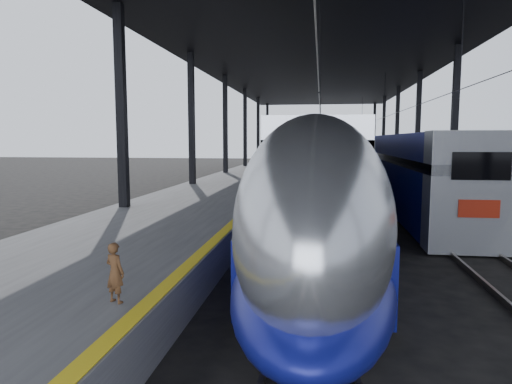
# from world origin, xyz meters

# --- Properties ---
(ground) EXTENTS (160.00, 160.00, 0.00)m
(ground) POSITION_xyz_m (0.00, 0.00, 0.00)
(ground) COLOR black
(ground) RESTS_ON ground
(platform) EXTENTS (6.00, 80.00, 1.00)m
(platform) POSITION_xyz_m (-3.50, 20.00, 0.50)
(platform) COLOR #4C4C4F
(platform) RESTS_ON ground
(yellow_strip) EXTENTS (0.30, 80.00, 0.01)m
(yellow_strip) POSITION_xyz_m (-0.70, 20.00, 1.00)
(yellow_strip) COLOR yellow
(yellow_strip) RESTS_ON platform
(rails) EXTENTS (6.52, 80.00, 0.16)m
(rails) POSITION_xyz_m (4.50, 20.00, 0.08)
(rails) COLOR slate
(rails) RESTS_ON ground
(canopy) EXTENTS (18.00, 75.00, 9.47)m
(canopy) POSITION_xyz_m (1.90, 20.00, 9.12)
(canopy) COLOR black
(canopy) RESTS_ON ground
(tgv_train) EXTENTS (3.04, 65.20, 4.36)m
(tgv_train) POSITION_xyz_m (2.00, 24.08, 2.04)
(tgv_train) COLOR #AEB0B5
(tgv_train) RESTS_ON ground
(second_train) EXTENTS (2.91, 56.05, 4.01)m
(second_train) POSITION_xyz_m (7.00, 29.67, 2.03)
(second_train) COLOR navy
(second_train) RESTS_ON ground
(child) EXTENTS (0.44, 0.37, 1.02)m
(child) POSITION_xyz_m (-1.25, -5.52, 1.51)
(child) COLOR #51321B
(child) RESTS_ON platform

